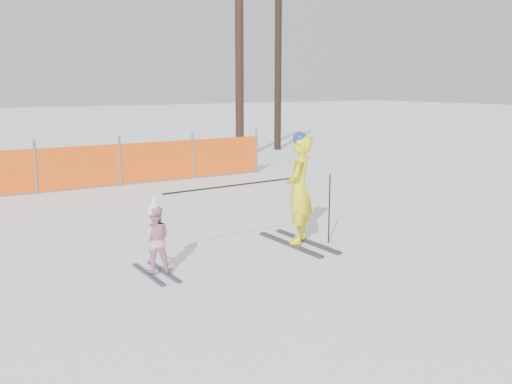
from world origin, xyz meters
TOP-DOWN VIEW (x-y plane):
  - ground at (0.00, 0.00)m, footprint 120.00×120.00m
  - adult at (1.02, 0.84)m, footprint 0.73×1.60m
  - child at (-1.46, 0.69)m, footprint 0.53×1.01m
  - ski_poles at (0.34, 0.73)m, footprint 2.82×0.22m
  - tree_trunks at (6.61, 10.87)m, footprint 3.08×2.13m

SIDE VIEW (x-z plane):
  - ground at x=0.00m, z-range 0.00..0.00m
  - child at x=-1.46m, z-range -0.05..1.03m
  - adult at x=1.02m, z-range 0.00..1.78m
  - ski_poles at x=0.34m, z-range 0.35..1.46m
  - tree_trunks at x=6.61m, z-range -0.34..7.12m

